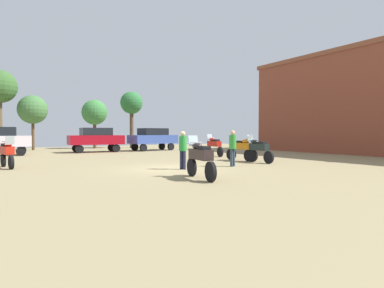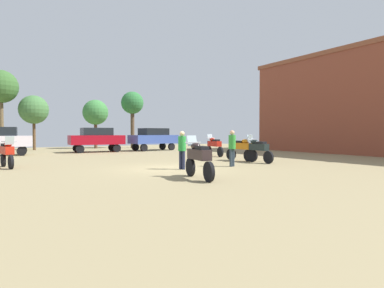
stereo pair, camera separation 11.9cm
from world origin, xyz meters
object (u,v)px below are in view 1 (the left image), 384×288
(motorcycle_3, at_px, (7,152))
(motorcycle_8, at_px, (258,149))
(person_1, at_px, (233,145))
(tree_3, at_px, (132,104))
(motorcycle_7, at_px, (242,148))
(tree_4, at_px, (33,110))
(car_3, at_px, (153,137))
(car_2, at_px, (96,138))
(person_2, at_px, (183,147))
(motorcycle_2, at_px, (200,158))
(tree_5, at_px, (95,113))
(motorcycle_6, at_px, (214,145))

(motorcycle_3, bearing_deg, motorcycle_8, 151.59)
(person_1, xyz_separation_m, tree_3, (2.94, 20.40, 3.60))
(motorcycle_7, relative_size, tree_4, 0.43)
(motorcycle_7, height_order, tree_3, tree_3)
(motorcycle_3, height_order, car_3, car_3)
(motorcycle_7, relative_size, motorcycle_8, 0.98)
(car_2, xyz_separation_m, person_2, (-0.28, -14.60, -0.19))
(motorcycle_7, distance_m, car_3, 12.66)
(motorcycle_8, bearing_deg, car_3, 89.22)
(motorcycle_2, bearing_deg, car_3, 79.00)
(motorcycle_7, bearing_deg, motorcycle_3, -24.25)
(person_1, xyz_separation_m, person_2, (-2.62, 0.20, -0.03))
(motorcycle_2, height_order, tree_5, tree_5)
(motorcycle_3, bearing_deg, motorcycle_7, 156.63)
(tree_4, bearing_deg, motorcycle_3, -99.77)
(person_2, xyz_separation_m, tree_5, (1.95, 21.07, 2.65))
(motorcycle_3, relative_size, car_3, 0.46)
(person_2, height_order, tree_3, tree_3)
(person_2, relative_size, tree_5, 0.34)
(motorcycle_3, bearing_deg, car_3, -150.12)
(person_1, bearing_deg, person_2, -20.37)
(car_3, distance_m, tree_3, 6.63)
(tree_5, bearing_deg, motorcycle_3, -117.34)
(person_1, bearing_deg, tree_5, -104.15)
(motorcycle_7, height_order, tree_4, tree_4)
(motorcycle_8, bearing_deg, tree_4, 114.03)
(car_2, distance_m, tree_3, 8.44)
(motorcycle_7, relative_size, tree_3, 0.37)
(car_3, bearing_deg, car_2, 81.12)
(motorcycle_2, height_order, motorcycle_6, motorcycle_2)
(motorcycle_8, bearing_deg, motorcycle_3, 161.60)
(tree_5, bearing_deg, motorcycle_8, -81.12)
(motorcycle_2, xyz_separation_m, car_2, (1.25, 17.46, 0.43))
(motorcycle_8, xyz_separation_m, person_1, (-2.50, -0.94, 0.27))
(motorcycle_6, xyz_separation_m, tree_3, (-0.34, 14.32, 3.86))
(motorcycle_6, distance_m, person_2, 8.34)
(person_1, bearing_deg, motorcycle_8, -175.27)
(car_3, xyz_separation_m, tree_3, (0.20, 5.66, 3.44))
(motorcycle_7, height_order, person_1, person_1)
(motorcycle_2, distance_m, tree_5, 24.28)
(motorcycle_8, relative_size, person_2, 1.33)
(tree_3, height_order, tree_5, tree_3)
(car_3, xyz_separation_m, tree_5, (-3.42, 6.53, 2.46))
(motorcycle_7, bearing_deg, car_3, -102.40)
(motorcycle_6, bearing_deg, motorcycle_2, -121.18)
(person_1, height_order, person_2, person_1)
(car_3, xyz_separation_m, tree_4, (-9.11, 6.32, 2.52))
(car_2, height_order, tree_4, tree_4)
(car_3, distance_m, tree_5, 7.77)
(tree_4, bearing_deg, car_3, -34.75)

